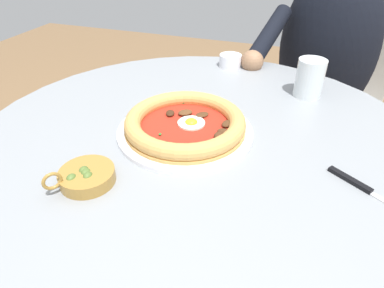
# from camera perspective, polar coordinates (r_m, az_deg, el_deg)

# --- Properties ---
(dining_table) EXTENTS (1.00, 1.00, 0.73)m
(dining_table) POSITION_cam_1_polar(r_m,az_deg,el_deg) (0.81, 1.20, -7.67)
(dining_table) COLOR gray
(dining_table) RESTS_ON ground
(pizza_on_plate) EXTENTS (0.29, 0.29, 0.05)m
(pizza_on_plate) POSITION_cam_1_polar(r_m,az_deg,el_deg) (0.72, -1.15, 3.33)
(pizza_on_plate) COLOR white
(pizza_on_plate) RESTS_ON dining_table
(water_glass) EXTENTS (0.07, 0.07, 0.10)m
(water_glass) POSITION_cam_1_polar(r_m,az_deg,el_deg) (0.92, 19.48, 10.24)
(water_glass) COLOR silver
(water_glass) RESTS_ON dining_table
(steak_knife) EXTENTS (0.13, 0.19, 0.01)m
(steak_knife) POSITION_cam_1_polar(r_m,az_deg,el_deg) (0.65, 28.08, -7.13)
(steak_knife) COLOR silver
(steak_knife) RESTS_ON dining_table
(ramekin_capers) EXTENTS (0.07, 0.07, 0.04)m
(ramekin_capers) POSITION_cam_1_polar(r_m,az_deg,el_deg) (1.08, 6.60, 14.11)
(ramekin_capers) COLOR white
(ramekin_capers) RESTS_ON dining_table
(olive_pan) EXTENTS (0.11, 0.10, 0.05)m
(olive_pan) POSITION_cam_1_polar(r_m,az_deg,el_deg) (0.62, -17.75, -5.30)
(olive_pan) COLOR olive
(olive_pan) RESTS_ON dining_table
(diner_person) EXTENTS (0.47, 0.46, 1.19)m
(diner_person) POSITION_cam_1_polar(r_m,az_deg,el_deg) (1.39, 20.14, 6.63)
(diner_person) COLOR #282833
(diner_person) RESTS_ON ground
(cafe_chair_diner) EXTENTS (0.55, 0.55, 0.86)m
(cafe_chair_diner) POSITION_cam_1_polar(r_m,az_deg,el_deg) (1.51, 22.34, 8.63)
(cafe_chair_diner) COLOR beige
(cafe_chair_diner) RESTS_ON ground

